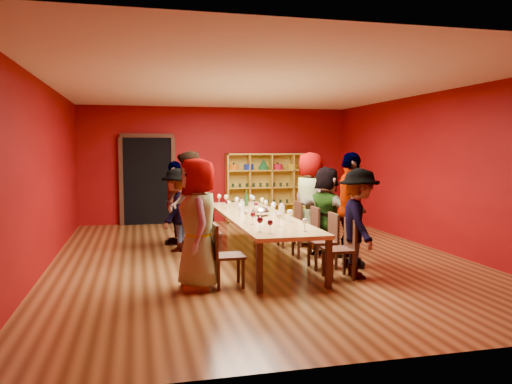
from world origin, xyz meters
TOP-DOWN VIEW (x-y plane):
  - room_shell at (0.00, 0.00)m, footprint 7.10×9.10m
  - tasting_table at (0.00, 0.00)m, footprint 1.10×4.50m
  - doorway at (-1.80, 4.43)m, footprint 1.40×0.17m
  - shelving_unit at (1.40, 4.32)m, footprint 2.40×0.40m
  - chair_person_left_0 at (-0.91, -1.74)m, footprint 0.42×0.42m
  - person_left_0 at (-1.25, -1.74)m, footprint 0.49×0.88m
  - chair_person_left_2 at (-0.91, 0.17)m, footprint 0.42×0.42m
  - person_left_2 at (-1.19, 0.17)m, footprint 0.56×0.95m
  - chair_person_left_3 at (-0.91, 0.89)m, footprint 0.42×0.42m
  - person_left_3 at (-1.34, 0.89)m, footprint 0.80×1.09m
  - chair_person_left_4 at (-0.91, 1.60)m, footprint 0.42×0.42m
  - person_left_4 at (-1.31, 1.60)m, footprint 0.72×1.07m
  - chair_person_right_0 at (0.91, -1.70)m, footprint 0.42×0.42m
  - person_right_0 at (1.15, -1.70)m, footprint 0.63×1.12m
  - chair_person_right_1 at (0.91, -1.05)m, footprint 0.42×0.42m
  - person_right_1 at (1.31, -1.05)m, footprint 0.74×1.18m
  - chair_person_right_2 at (0.91, -0.18)m, footprint 0.42×0.42m
  - person_right_2 at (1.24, -0.18)m, footprint 1.02×1.54m
  - chair_person_right_3 at (0.91, 0.77)m, footprint 0.42×0.42m
  - person_right_3 at (1.26, 0.77)m, footprint 0.75×1.01m
  - wine_glass_0 at (-0.35, 0.90)m, footprint 0.07×0.07m
  - wine_glass_1 at (-0.13, 1.22)m, footprint 0.08×0.08m
  - wine_glass_2 at (-0.36, -0.78)m, footprint 0.08×0.08m
  - wine_glass_3 at (0.34, -0.90)m, footprint 0.08×0.08m
  - wine_glass_4 at (0.31, -0.91)m, footprint 0.08×0.08m
  - wine_glass_5 at (-0.36, 1.97)m, footprint 0.08×0.08m
  - wine_glass_6 at (-0.31, -0.99)m, footprint 0.08×0.08m
  - wine_glass_7 at (0.32, 1.67)m, footprint 0.07×0.07m
  - wine_glass_8 at (-0.10, -0.36)m, footprint 0.09×0.09m
  - wine_glass_9 at (0.07, 0.39)m, footprint 0.08×0.08m
  - wine_glass_10 at (-0.26, 1.69)m, footprint 0.09×0.09m
  - wine_glass_11 at (-0.28, 0.12)m, footprint 0.09×0.09m
  - wine_glass_12 at (0.27, -1.78)m, footprint 0.07×0.07m
  - wine_glass_13 at (-0.36, 1.02)m, footprint 0.07×0.07m
  - wine_glass_14 at (-0.26, -1.87)m, footprint 0.08×0.08m
  - wine_glass_15 at (0.27, -1.81)m, footprint 0.08×0.08m
  - wine_glass_16 at (0.34, 0.15)m, footprint 0.09×0.09m
  - wine_glass_17 at (0.33, 0.98)m, footprint 0.09×0.09m
  - wine_glass_18 at (0.31, 1.84)m, footprint 0.08×0.08m
  - wine_glass_19 at (0.04, -1.27)m, footprint 0.08×0.08m
  - wine_glass_20 at (-0.37, -1.72)m, footprint 0.09×0.09m
  - wine_glass_21 at (-0.34, -0.13)m, footprint 0.08×0.08m
  - wine_glass_22 at (0.27, -0.07)m, footprint 0.08×0.08m
  - wine_glass_23 at (0.35, 0.73)m, footprint 0.08×0.08m
  - spittoon_bowl at (0.04, -0.09)m, footprint 0.32×0.32m
  - carafe_a at (-0.16, 0.55)m, footprint 0.10×0.10m
  - carafe_b at (0.28, -0.58)m, footprint 0.12×0.12m
  - wine_bottle at (0.12, 1.45)m, footprint 0.09×0.09m

SIDE VIEW (x-z plane):
  - chair_person_left_0 at x=-0.91m, z-range 0.05..0.94m
  - chair_person_left_2 at x=-0.91m, z-range 0.05..0.94m
  - chair_person_left_3 at x=-0.91m, z-range 0.05..0.94m
  - chair_person_left_4 at x=-0.91m, z-range 0.05..0.94m
  - chair_person_right_0 at x=0.91m, z-range 0.05..0.94m
  - chair_person_right_1 at x=0.91m, z-range 0.05..0.94m
  - chair_person_right_2 at x=0.91m, z-range 0.05..0.94m
  - chair_person_right_3 at x=0.91m, z-range 0.05..0.94m
  - tasting_table at x=0.00m, z-range 0.32..1.07m
  - person_left_3 at x=-1.34m, z-range 0.00..1.56m
  - person_right_2 at x=1.24m, z-range 0.00..1.61m
  - person_right_0 at x=1.15m, z-range 0.00..1.64m
  - spittoon_bowl at x=0.04m, z-range 0.74..0.91m
  - person_left_4 at x=-1.31m, z-range 0.00..1.68m
  - carafe_a at x=-0.16m, z-range 0.74..0.97m
  - carafe_b at x=0.28m, z-range 0.74..1.01m
  - wine_bottle at x=0.12m, z-range 0.71..1.03m
  - wine_glass_0 at x=-0.35m, z-range 0.79..0.96m
  - wine_glass_13 at x=-0.36m, z-range 0.79..0.97m
  - wine_glass_12 at x=0.27m, z-range 0.79..0.97m
  - wine_glass_7 at x=0.32m, z-range 0.79..0.97m
  - wine_glass_15 at x=0.27m, z-range 0.79..0.98m
  - wine_glass_23 at x=0.35m, z-range 0.79..0.98m
  - wine_glass_9 at x=0.07m, z-range 0.79..0.99m
  - wine_glass_18 at x=0.31m, z-range 0.79..0.99m
  - wine_glass_14 at x=-0.26m, z-range 0.79..0.99m
  - wine_glass_22 at x=0.27m, z-range 0.79..0.99m
  - wine_glass_6 at x=-0.31m, z-range 0.79..0.99m
  - wine_glass_3 at x=0.34m, z-range 0.79..0.99m
  - wine_glass_2 at x=-0.36m, z-range 0.80..1.00m
  - wine_glass_19 at x=0.04m, z-range 0.80..1.00m
  - wine_glass_4 at x=0.31m, z-range 0.80..1.00m
  - person_left_0 at x=-1.25m, z-range 0.00..1.80m
  - wine_glass_5 at x=-0.36m, z-range 0.80..1.01m
  - wine_glass_1 at x=-0.13m, z-range 0.80..1.01m
  - wine_glass_21 at x=-0.34m, z-range 0.80..1.01m
  - wine_glass_16 at x=0.34m, z-range 0.80..1.01m
  - wine_glass_17 at x=0.33m, z-range 0.80..1.01m
  - wine_glass_8 at x=-0.10m, z-range 0.80..1.01m
  - wine_glass_11 at x=-0.28m, z-range 0.80..1.01m
  - wine_glass_20 at x=-0.37m, z-range 0.80..1.02m
  - wine_glass_10 at x=-0.26m, z-range 0.80..1.02m
  - person_right_3 at x=1.26m, z-range 0.00..1.85m
  - person_right_1 at x=1.31m, z-range 0.00..1.87m
  - person_left_2 at x=-1.19m, z-range 0.00..1.89m
  - shelving_unit at x=1.40m, z-range 0.08..1.88m
  - doorway at x=-1.80m, z-range -0.03..2.27m
  - room_shell at x=0.00m, z-range -0.02..3.02m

